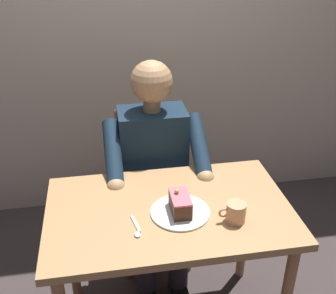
% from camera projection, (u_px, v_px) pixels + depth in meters
% --- Properties ---
extents(dining_table, '(1.07, 0.66, 0.75)m').
position_uv_depth(dining_table, '(169.00, 226.00, 1.85)').
color(dining_table, tan).
rests_on(dining_table, ground).
extents(chair, '(0.42, 0.42, 0.92)m').
position_uv_depth(chair, '(151.00, 179.00, 2.45)').
color(chair, '#BF7046').
rests_on(chair, ground).
extents(seated_person, '(0.53, 0.58, 1.26)m').
position_uv_depth(seated_person, '(155.00, 172.00, 2.23)').
color(seated_person, '#16293C').
rests_on(seated_person, ground).
extents(dessert_plate, '(0.26, 0.26, 0.01)m').
position_uv_depth(dessert_plate, '(180.00, 212.00, 1.77)').
color(dessert_plate, white).
rests_on(dessert_plate, dining_table).
extents(cake_slice, '(0.08, 0.14, 0.10)m').
position_uv_depth(cake_slice, '(180.00, 203.00, 1.75)').
color(cake_slice, '#502C1B').
rests_on(cake_slice, dessert_plate).
extents(coffee_cup, '(0.12, 0.08, 0.09)m').
position_uv_depth(coffee_cup, '(236.00, 212.00, 1.71)').
color(coffee_cup, tan).
rests_on(coffee_cup, dining_table).
extents(dessert_spoon, '(0.03, 0.14, 0.01)m').
position_uv_depth(dessert_spoon, '(137.00, 229.00, 1.67)').
color(dessert_spoon, silver).
rests_on(dessert_spoon, dining_table).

